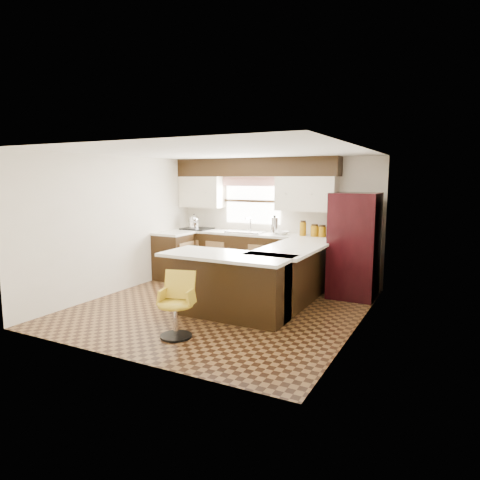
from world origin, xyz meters
The scene contains 30 objects.
floor centered at (0.00, 0.00, 0.00)m, with size 4.40×4.40×0.00m, color #49301A.
ceiling centered at (0.00, 0.00, 2.40)m, with size 4.40×4.40×0.00m, color silver.
wall_back centered at (0.00, 2.20, 1.20)m, with size 4.40×4.40×0.00m, color beige.
wall_front centered at (0.00, -2.20, 1.20)m, with size 4.40×4.40×0.00m, color beige.
wall_left centered at (-2.10, 0.00, 1.20)m, with size 4.40×4.40×0.00m, color beige.
wall_right centered at (2.10, 0.00, 1.20)m, with size 4.40×4.40×0.00m, color beige.
base_cab_back centered at (-0.45, 1.90, 0.45)m, with size 3.30×0.60×0.90m, color black.
base_cab_left centered at (-1.80, 1.25, 0.45)m, with size 0.60×0.70×0.90m, color black.
counter_back centered at (-0.45, 1.90, 0.92)m, with size 3.30×0.60×0.04m, color silver.
counter_left centered at (-1.80, 1.25, 0.92)m, with size 0.60×0.70×0.04m, color silver.
soffit centered at (-0.40, 2.03, 2.22)m, with size 3.40×0.35×0.36m, color black.
upper_cab_left centered at (-1.62, 2.03, 1.72)m, with size 0.94×0.35×0.64m, color beige.
upper_cab_right centered at (0.68, 2.03, 1.72)m, with size 1.14×0.35×0.64m, color beige.
window_pane centered at (-0.50, 2.18, 1.55)m, with size 1.20×0.02×0.90m, color white.
valance centered at (-0.50, 2.14, 1.94)m, with size 1.30×0.06×0.18m, color #D19B93.
sink centered at (-0.50, 1.88, 0.96)m, with size 0.75×0.45×0.03m, color #B2B2B7.
dishwasher centered at (0.55, 1.61, 0.43)m, with size 0.58×0.03×0.78m, color black.
cooktop centered at (-1.65, 1.88, 0.96)m, with size 0.58×0.50×0.03m, color black.
peninsula_long centered at (0.90, 0.62, 0.45)m, with size 0.60×1.95×0.90m, color black.
peninsula_return centered at (0.38, -0.35, 0.45)m, with size 1.65×0.60×0.90m, color black.
counter_pen_long centered at (0.95, 0.62, 0.92)m, with size 0.84×1.95×0.04m, color silver.
counter_pen_return centered at (0.35, -0.44, 0.92)m, with size 1.89×0.84×0.04m, color silver.
refrigerator centered at (1.70, 1.55, 0.89)m, with size 0.76×0.73×1.77m, color black.
bar_chair centered at (0.13, -1.38, 0.42)m, with size 0.45×0.45×0.84m, color gold, non-canonical shape.
kettle centered at (-1.72, 1.88, 1.12)m, with size 0.22×0.22×0.29m, color silver, non-canonical shape.
percolator centered at (0.10, 1.90, 1.11)m, with size 0.14×0.14×0.32m, color silver.
mixing_bowl centered at (0.25, 1.90, 0.98)m, with size 0.26×0.26×0.06m, color white.
canister_large centered at (0.66, 1.92, 1.07)m, with size 0.12×0.12×0.25m, color #90630A.
canister_med centered at (0.89, 1.92, 1.04)m, with size 0.14×0.14×0.20m, color #90630A.
canister_small centered at (1.04, 1.92, 1.04)m, with size 0.14×0.14×0.19m, color #90630A.
Camera 1 is at (3.26, -5.63, 2.01)m, focal length 32.00 mm.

